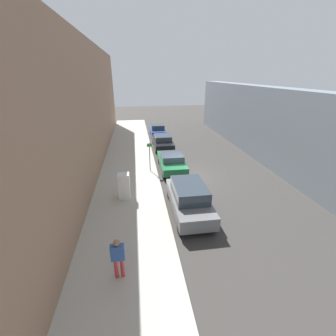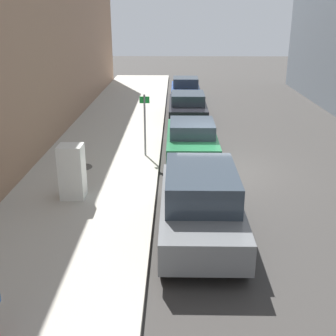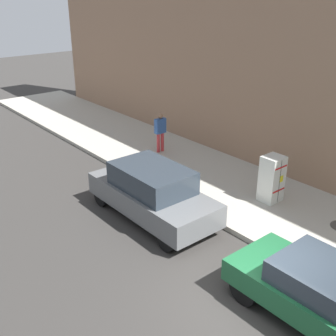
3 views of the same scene
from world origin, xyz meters
The scene contains 12 objects.
ground_plane centered at (0.00, 0.00, 0.00)m, with size 80.00×80.00×0.00m, color #383533.
sidewalk_slab centered at (-4.04, 0.00, 0.08)m, with size 4.34×44.00×0.16m, color #B2ADA0.
building_facade_near centered at (-7.17, 0.00, 4.68)m, with size 1.93×39.60×9.35m, color #937056.
building_facade_across centered at (7.99, 0.00, 3.06)m, with size 1.76×37.40×6.13m, color slate.
discarded_refrigerator centered at (-4.22, -2.76, 0.94)m, with size 0.68×0.62×1.56m.
manhole_cover centered at (-4.51, -0.31, 0.17)m, with size 0.70×0.70×0.02m, color #47443F.
street_sign_post centered at (-2.42, 1.05, 1.45)m, with size 0.36×0.07×2.27m.
pedestrian_walking_far centered at (-4.23, -8.60, 1.15)m, with size 0.49×0.23×1.69m.
parked_suv_gray centered at (-0.69, -4.59, 0.88)m, with size 1.89×4.54×1.72m.
parked_sedan_green centered at (-0.69, 1.38, 0.74)m, with size 1.83×4.38×1.42m.
parked_sedan_dark centered at (-0.69, 7.17, 0.74)m, with size 1.83×4.60×1.41m.
parked_hatchback_blue centered at (-0.69, 12.22, 0.72)m, with size 1.70×3.97×1.43m.
Camera 1 is at (-3.35, -14.91, 7.12)m, focal length 24.00 mm.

